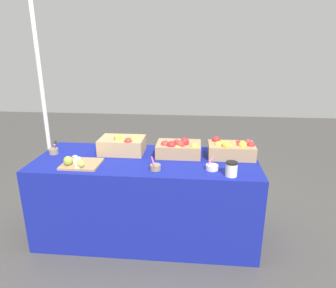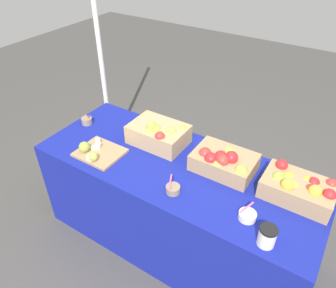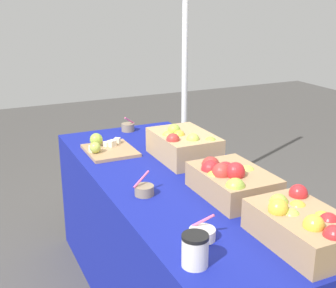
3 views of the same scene
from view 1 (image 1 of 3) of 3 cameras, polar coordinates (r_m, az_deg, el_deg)
name	(u,v)px [view 1 (image 1 of 3)]	position (r m, az deg, el deg)	size (l,w,h in m)	color
ground_plane	(148,233)	(2.95, -3.80, -16.34)	(10.00, 10.00, 0.00)	#474442
table	(147,197)	(2.76, -3.97, -10.00)	(1.90, 0.76, 0.74)	navy
apple_crate_left	(232,149)	(2.68, 11.93, -0.96)	(0.39, 0.25, 0.17)	tan
apple_crate_middle	(179,148)	(2.65, 2.01, -0.74)	(0.39, 0.27, 0.17)	tan
apple_crate_right	(123,145)	(2.75, -8.52, -0.13)	(0.39, 0.27, 0.19)	tan
cutting_board_front	(79,163)	(2.55, -16.48, -3.48)	(0.30, 0.26, 0.09)	tan
sample_bowl_near	(155,167)	(2.37, -2.43, -4.37)	(0.09, 0.10, 0.10)	gray
sample_bowl_mid	(54,151)	(2.90, -20.76, -1.26)	(0.08, 0.09, 0.10)	gray
sample_bowl_far	(212,167)	(2.40, 8.29, -4.35)	(0.10, 0.10, 0.09)	silver
coffee_cup	(231,169)	(2.30, 11.87, -4.63)	(0.09, 0.09, 0.11)	silver
tent_pole	(44,102)	(3.48, -22.40, 7.27)	(0.04, 0.04, 2.19)	white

